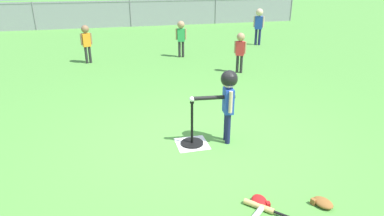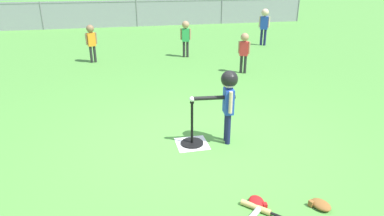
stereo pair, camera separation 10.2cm
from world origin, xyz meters
TOP-DOWN VIEW (x-y plane):
  - ground_plane at (0.00, 0.00)m, footprint 60.00×60.00m
  - home_plate at (-0.11, 0.02)m, footprint 0.44×0.44m
  - batting_tee at (-0.11, 0.02)m, footprint 0.32×0.32m
  - baseball_on_tee at (-0.11, 0.02)m, footprint 0.07×0.07m
  - batter_child at (0.38, -0.03)m, footprint 0.63×0.30m
  - fielder_deep_center at (-1.66, 5.16)m, footprint 0.29×0.20m
  - fielder_near_right at (0.90, 5.21)m, footprint 0.30×0.20m
  - fielder_deep_right at (1.91, 3.28)m, footprint 0.25×0.20m
  - fielder_deep_left at (3.78, 6.29)m, footprint 0.31×0.24m
  - spare_bat_wood at (0.26, -1.55)m, footprint 0.48×0.51m
  - glove_near_bats at (0.25, -1.44)m, footprint 0.19×0.24m
  - glove_tossed_aside at (0.88, -1.62)m, footprint 0.23×0.26m
  - outfield_fence at (0.00, 11.54)m, footprint 16.06×0.06m

SIDE VIEW (x-z plane):
  - ground_plane at x=0.00m, z-range 0.00..0.00m
  - home_plate at x=-0.11m, z-range 0.00..0.01m
  - spare_bat_wood at x=0.26m, z-range 0.00..0.06m
  - glove_near_bats at x=0.25m, z-range 0.00..0.07m
  - glove_tossed_aside at x=0.88m, z-range 0.00..0.07m
  - batting_tee at x=-0.11m, z-range -0.22..0.42m
  - outfield_fence at x=0.00m, z-range 0.04..1.19m
  - fielder_deep_right at x=1.91m, z-range 0.14..1.10m
  - fielder_deep_center at x=-1.66m, z-range 0.14..1.15m
  - fielder_near_right at x=0.90m, z-range 0.15..1.17m
  - baseball_on_tee at x=-0.11m, z-range 0.64..0.72m
  - batter_child at x=0.38m, z-range 0.22..1.28m
  - fielder_deep_left at x=3.78m, z-range 0.17..1.36m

